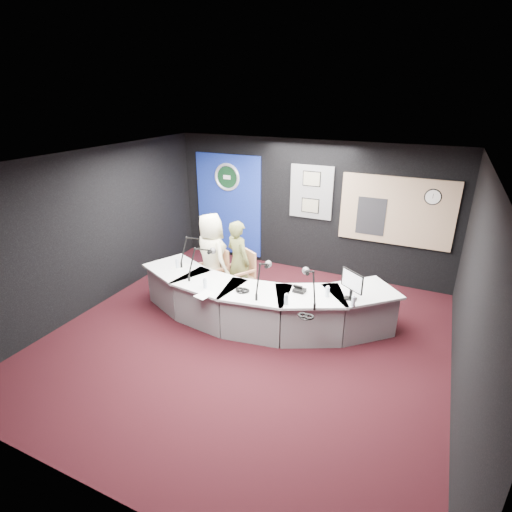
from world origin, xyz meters
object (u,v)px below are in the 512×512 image
at_px(armchair_right, 239,277).
at_px(person_woman, 238,261).
at_px(person_man, 211,257).
at_px(armchair_left, 212,272).
at_px(broadcast_desk, 258,302).

distance_m(armchair_right, person_woman, 0.32).
bearing_deg(person_man, armchair_left, -0.00).
distance_m(armchair_left, person_woman, 0.58).
bearing_deg(person_woman, person_man, 38.18).
distance_m(broadcast_desk, armchair_right, 0.89).
relative_size(armchair_right, person_woman, 0.59).
distance_m(armchair_left, armchair_right, 0.52).
distance_m(broadcast_desk, person_man, 1.33).
bearing_deg(broadcast_desk, person_woman, 138.82).
height_order(person_man, person_woman, person_man).
bearing_deg(person_woman, broadcast_desk, 164.34).
xyz_separation_m(armchair_right, person_woman, (0.00, 0.00, 0.32)).
bearing_deg(person_man, broadcast_desk, -175.85).
relative_size(person_man, person_woman, 1.06).
height_order(armchair_right, person_man, person_man).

